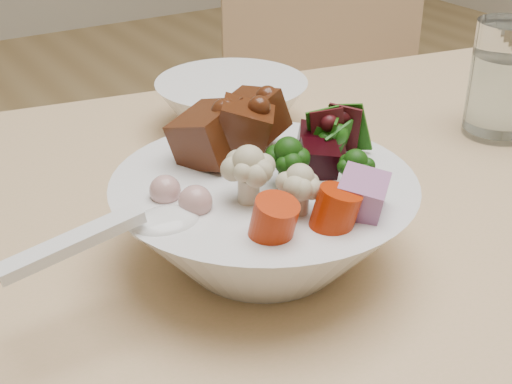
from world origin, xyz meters
TOP-DOWN VIEW (x-y plane):
  - chair_far at (0.10, 0.42)m, footprint 0.50×0.50m
  - food_bowl at (-0.39, -0.12)m, footprint 0.24×0.24m
  - soup_spoon at (-0.51, -0.14)m, footprint 0.14×0.04m
  - water_glass at (-0.03, -0.05)m, footprint 0.07×0.07m
  - side_bowl at (-0.28, 0.12)m, footprint 0.17×0.17m

SIDE VIEW (x-z plane):
  - chair_far at x=0.10m, z-range 0.05..0.87m
  - side_bowl at x=-0.28m, z-range 0.67..0.72m
  - food_bowl at x=-0.39m, z-range 0.64..0.77m
  - water_glass at x=-0.03m, z-range 0.66..0.79m
  - soup_spoon at x=-0.51m, z-range 0.72..0.75m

